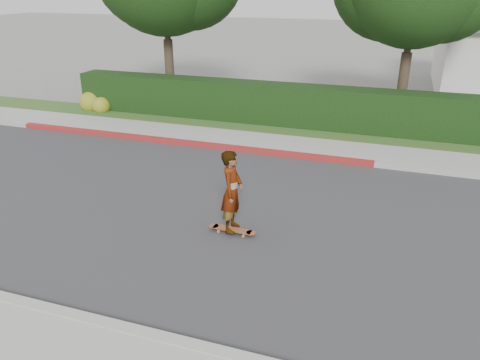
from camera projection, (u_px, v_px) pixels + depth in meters
The scene contains 10 objects.
ground at pixel (311, 228), 9.87m from camera, with size 120.00×120.00×0.00m, color slate.
road at pixel (311, 228), 9.87m from camera, with size 60.00×8.00×0.01m, color #2D2D30.
curb_far at pixel (338, 160), 13.42m from camera, with size 60.00×0.20×0.15m, color #9E9E99.
curb_red_section at pixel (180, 142), 14.90m from camera, with size 12.00×0.21×0.15m, color maroon.
sidewalk_far at pixel (342, 151), 14.21m from camera, with size 60.00×1.60×0.12m, color gray.
planting_strip at pixel (349, 136), 15.61m from camera, with size 60.00×1.60×0.10m, color #2D4C1E.
hedge at pixel (268, 104), 16.75m from camera, with size 15.00×1.00×1.50m, color black.
flowering_shrub at pixel (94, 104), 18.58m from camera, with size 1.40×1.00×0.90m.
skateboard at pixel (232, 230), 9.62m from camera, with size 1.03×0.23×0.10m.
skateboarder at pixel (232, 191), 9.29m from camera, with size 0.62×0.41×1.70m, color white.
Camera 1 is at (1.37, -8.72, 4.79)m, focal length 35.00 mm.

